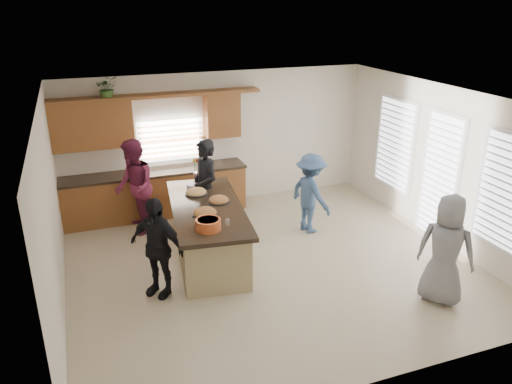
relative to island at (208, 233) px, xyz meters
name	(u,v)px	position (x,y,z in m)	size (l,w,h in m)	color
floor	(270,264)	(0.90, -0.60, -0.45)	(6.50, 6.50, 0.00)	#BEAD8D
room_shell	(271,156)	(0.90, -0.60, 1.45)	(6.52, 6.02, 2.81)	silver
back_cabinetry	(152,173)	(-0.57, 2.14, 0.46)	(4.08, 0.66, 2.46)	brown
right_wall_glazing	(442,169)	(4.12, -0.73, 0.89)	(0.06, 4.00, 2.25)	white
island	(208,233)	(0.00, 0.00, 0.00)	(1.47, 2.82, 0.95)	tan
platter_front	(205,213)	(-0.12, -0.32, 0.52)	(0.42, 0.42, 0.17)	black
platter_mid	(219,200)	(0.24, 0.11, 0.52)	(0.38, 0.38, 0.15)	black
platter_back	(196,193)	(-0.03, 0.59, 0.52)	(0.41, 0.41, 0.16)	black
salad_bowl	(208,224)	(-0.21, -0.88, 0.59)	(0.38, 0.38, 0.17)	#CF5625
clear_cup	(228,222)	(0.11, -0.83, 0.55)	(0.07, 0.07, 0.10)	white
plate_stack	(192,186)	(-0.02, 0.96, 0.52)	(0.20, 0.20, 0.05)	#BE9BE2
flower_vase	(197,169)	(0.14, 1.24, 0.74)	(0.14, 0.14, 0.44)	silver
potted_plant	(107,88)	(-1.24, 2.22, 2.17)	(0.40, 0.34, 0.44)	#416E2C
woman_left_back	(205,188)	(0.21, 0.90, 0.46)	(0.67, 0.44, 1.83)	black
woman_left_mid	(135,187)	(-1.00, 1.44, 0.45)	(0.88, 0.68, 1.80)	maroon
woman_left_front	(157,247)	(-0.99, -0.84, 0.32)	(0.91, 0.38, 1.55)	black
woman_right_back	(311,193)	(2.09, 0.34, 0.31)	(0.99, 0.57, 1.53)	#334D70
woman_right_front	(446,250)	(2.86, -2.45, 0.38)	(0.81, 0.53, 1.66)	slate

